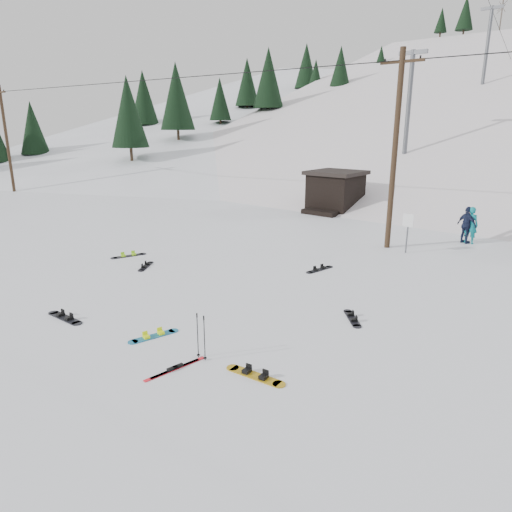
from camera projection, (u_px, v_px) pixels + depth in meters
The scene contains 21 objects.
ground at pixel (114, 332), 13.09m from camera, with size 200.00×200.00×0.00m, color white.
ski_slope at pixel (503, 272), 57.09m from camera, with size 60.00×75.00×45.00m, color white.
ridge_left at pixel (249, 233), 73.73m from camera, with size 34.00×85.00×38.00m, color white.
treeline_left at pixel (222, 168), 63.54m from camera, with size 20.00×64.00×10.00m, color black, non-canonical shape.
utility_pole at pixel (395, 149), 20.93m from camera, with size 2.00×0.26×9.00m.
utility_pole_left at pixel (6, 138), 39.57m from camera, with size 2.00×0.26×9.00m.
trail_sign at pixel (408, 226), 20.88m from camera, with size 0.50×0.09×1.85m.
lift_hut at pixel (335, 191), 31.27m from camera, with size 3.40×4.10×2.75m.
lift_tower_near at pixel (409, 97), 35.56m from camera, with size 2.20×0.36×8.00m.
lift_tower_mid at pixel (488, 41), 48.56m from camera, with size 2.20×0.36×8.00m.
hero_snowboard at pixel (154, 336), 12.82m from camera, with size 0.58×1.46×0.10m.
hero_skis at pixel (175, 368), 11.11m from camera, with size 0.34×1.69×0.09m.
ski_poles at pixel (201, 336), 11.46m from camera, with size 0.33×0.09×1.21m.
board_scatter_a at pixel (65, 317), 14.03m from camera, with size 1.63×0.36×0.11m.
board_scatter_b at pixel (146, 266), 19.16m from camera, with size 0.92×1.24×0.10m.
board_scatter_c at pixel (129, 256), 20.68m from camera, with size 0.74×1.56×0.11m.
board_scatter_d at pixel (352, 318), 14.00m from camera, with size 1.04×1.12×0.10m.
board_scatter_e at pixel (255, 375), 10.79m from camera, with size 1.62×0.44×0.11m.
board_scatter_f at pixel (320, 269), 18.74m from camera, with size 0.49×1.48×0.10m.
skier_teal at pixel (471, 225), 22.71m from camera, with size 0.68×0.45×1.86m, color #0C7981.
skier_navy at pixel (467, 225), 22.73m from camera, with size 1.09×0.45×1.86m, color #161D38.
Camera 1 is at (10.80, -6.61, 5.73)m, focal length 32.00 mm.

